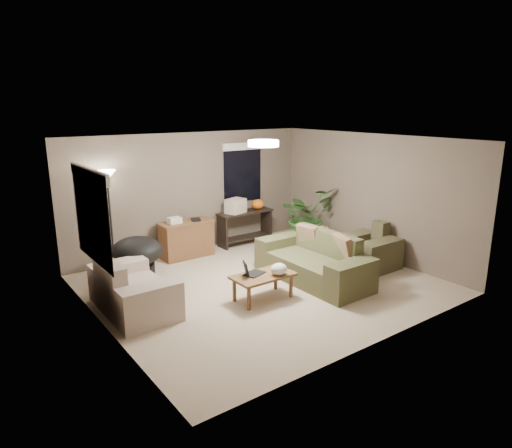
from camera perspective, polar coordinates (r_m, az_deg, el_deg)
room_shell at (r=7.66m, az=0.88°, el=1.14°), size 5.50×5.50×5.50m
main_sofa at (r=8.23m, az=7.29°, el=-4.96°), size 0.95×2.20×0.85m
throw_pillows at (r=8.29m, az=8.65°, el=-2.28°), size 0.35×1.38×0.47m
loveseat at (r=7.23m, az=-15.28°, el=-8.22°), size 0.90×1.60×0.85m
armchair at (r=9.05m, az=13.75°, el=-3.42°), size 0.95×1.00×0.85m
coffee_table at (r=7.34m, az=0.88°, el=-6.79°), size 1.00×0.55×0.42m
laptop at (r=7.28m, az=-0.65°, el=-5.95°), size 0.43×0.32×0.24m
plastic_bag at (r=7.29m, az=2.86°, el=-5.64°), size 0.32×0.30×0.19m
desk at (r=9.45m, az=-8.68°, el=-1.86°), size 1.10×0.50×0.75m
desk_papers at (r=9.26m, az=-9.60°, el=0.47°), size 0.70×0.29×0.12m
console_table at (r=10.21m, az=-1.37°, el=-0.10°), size 1.30×0.40×0.75m
pumpkin at (r=10.31m, az=0.21°, el=2.48°), size 0.33×0.33×0.23m
cardboard_box at (r=9.96m, az=-2.57°, el=2.28°), size 0.49×0.42×0.31m
papasan_chair at (r=8.34m, az=-14.64°, el=-3.83°), size 0.91×0.91×0.80m
floor_lamp at (r=8.70m, az=-18.02°, el=4.39°), size 0.32×0.32×1.91m
ceiling_fixture at (r=7.47m, az=0.92°, el=10.04°), size 0.50×0.50×0.10m
houseplant at (r=10.19m, az=6.31°, el=0.20°), size 1.18×1.31×1.02m
cat_scratching_post at (r=10.02m, az=8.11°, el=-1.86°), size 0.32×0.32×0.50m
window_left at (r=6.61m, az=-20.02°, el=2.78°), size 0.05×1.56×1.33m
window_back at (r=10.30m, az=-1.67°, el=7.68°), size 1.06×0.05×1.33m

